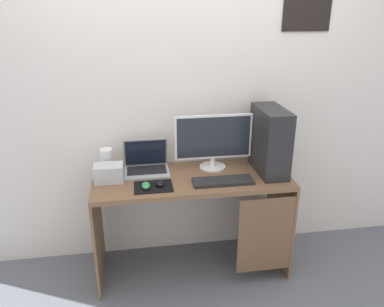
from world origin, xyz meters
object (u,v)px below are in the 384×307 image
object	(u,v)px
keyboard	(223,181)
mouse_left	(160,183)
projector	(109,173)
monitor	(213,141)
pc_tower	(270,141)
laptop	(146,165)
mouse_right	(146,185)
speaker	(107,161)

from	to	relation	value
keyboard	mouse_left	xyz separation A→B (m)	(-0.44, 0.02, 0.01)
projector	monitor	bearing A→B (deg)	8.32
pc_tower	mouse_left	world-z (taller)	pc_tower
laptop	projector	xyz separation A→B (m)	(-0.27, -0.13, 0.01)
mouse_right	keyboard	bearing A→B (deg)	0.54
monitor	mouse_right	xyz separation A→B (m)	(-0.51, -0.27, -0.20)
keyboard	mouse_left	size ratio (longest dim) A/B	4.38
mouse_right	laptop	bearing A→B (deg)	86.47
pc_tower	keyboard	size ratio (longest dim) A/B	1.13
laptop	monitor	bearing A→B (deg)	-2.71
laptop	projector	world-z (taller)	laptop
monitor	mouse_right	size ratio (longest dim) A/B	5.97
projector	mouse_right	bearing A→B (deg)	-32.48
keyboard	mouse_left	world-z (taller)	mouse_left
pc_tower	mouse_right	distance (m)	0.94
laptop	projector	bearing A→B (deg)	-153.05
pc_tower	projector	distance (m)	1.17
pc_tower	projector	xyz separation A→B (m)	(-1.15, 0.01, -0.18)
laptop	speaker	xyz separation A→B (m)	(-0.29, 0.03, 0.04)
mouse_right	mouse_left	bearing A→B (deg)	14.74
monitor	mouse_left	size ratio (longest dim) A/B	5.97
monitor	mouse_left	xyz separation A→B (m)	(-0.42, -0.24, -0.20)
monitor	mouse_left	distance (m)	0.52
laptop	keyboard	bearing A→B (deg)	-29.28
speaker	keyboard	size ratio (longest dim) A/B	0.43
keyboard	projector	bearing A→B (deg)	168.91
speaker	mouse_right	distance (m)	0.42
keyboard	monitor	bearing A→B (deg)	93.53
monitor	speaker	bearing A→B (deg)	176.44
pc_tower	mouse_left	size ratio (longest dim) A/B	4.95
keyboard	mouse_right	size ratio (longest dim) A/B	4.38
laptop	mouse_left	xyz separation A→B (m)	(0.08, -0.27, -0.02)
mouse_left	laptop	bearing A→B (deg)	106.06
laptop	pc_tower	bearing A→B (deg)	-9.12
pc_tower	mouse_right	world-z (taller)	pc_tower
laptop	speaker	size ratio (longest dim) A/B	1.81
laptop	speaker	world-z (taller)	laptop
pc_tower	monitor	world-z (taller)	pc_tower
monitor	keyboard	xyz separation A→B (m)	(0.02, -0.26, -0.21)
pc_tower	speaker	distance (m)	1.19
speaker	keyboard	distance (m)	0.86
laptop	mouse_left	size ratio (longest dim) A/B	3.40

